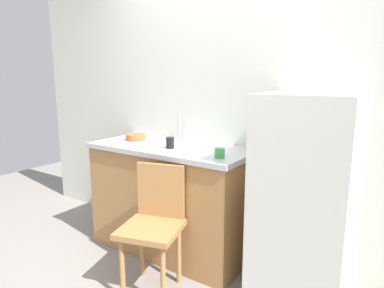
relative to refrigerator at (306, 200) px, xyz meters
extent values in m
cube|color=silver|center=(-0.74, 0.36, 0.60)|extent=(4.80, 0.10, 2.61)
cube|color=#A87542|center=(-1.14, 0.01, -0.25)|extent=(1.37, 0.60, 0.90)
cube|color=#B7B7BC|center=(-1.14, 0.01, 0.21)|extent=(1.41, 0.64, 0.04)
cylinder|color=#B7B7BC|center=(-1.24, 0.26, 0.36)|extent=(0.02, 0.02, 0.24)
cube|color=silver|center=(0.00, 0.00, 0.00)|extent=(0.60, 0.63, 1.41)
cylinder|color=#A87542|center=(-0.99, -0.73, -0.48)|extent=(0.04, 0.04, 0.45)
cylinder|color=#A87542|center=(-0.71, -0.65, -0.48)|extent=(0.04, 0.04, 0.45)
cylinder|color=#A87542|center=(-1.08, -0.44, -0.48)|extent=(0.04, 0.04, 0.45)
cylinder|color=#A87542|center=(-0.79, -0.36, -0.48)|extent=(0.04, 0.04, 0.45)
cube|color=#A87542|center=(-0.89, -0.55, -0.23)|extent=(0.50, 0.50, 0.04)
cube|color=#A87542|center=(-0.94, -0.37, -0.01)|extent=(0.35, 0.13, 0.40)
cylinder|color=#B25B33|center=(-1.56, 0.04, 0.26)|extent=(0.17, 0.17, 0.06)
cylinder|color=green|center=(-0.59, -0.14, 0.27)|extent=(0.08, 0.08, 0.07)
cylinder|color=black|center=(-1.08, -0.07, 0.28)|extent=(0.07, 0.07, 0.09)
camera|label=1|loc=(0.56, -2.19, 0.80)|focal=31.53mm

